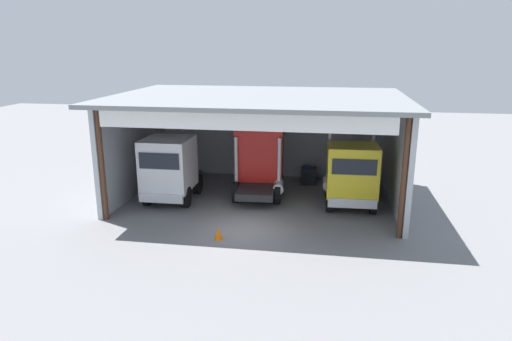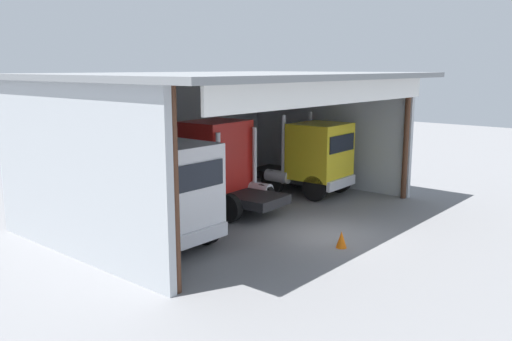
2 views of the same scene
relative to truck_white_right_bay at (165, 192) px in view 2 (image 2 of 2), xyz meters
The scene contains 8 objects.
ground_plane 5.81m from the truck_white_right_bay, 34.38° to the right, with size 80.00×80.00×0.00m, color slate.
workshop_shed 5.42m from the truck_white_right_bay, 25.08° to the left, with size 14.58×10.28×5.59m.
truck_white_right_bay is the anchor object (origin of this frame).
truck_red_center_left_bay 4.83m from the truck_white_right_bay, 22.69° to the left, with size 2.84×4.37×3.69m.
truck_yellow_center_right_bay 9.31m from the truck_white_right_bay, ahead, with size 2.71×4.85×3.70m.
oil_drum 8.74m from the truck_white_right_bay, 37.01° to the left, with size 0.58×0.58×0.89m, color #194CB2.
tool_cart 8.35m from the truck_white_right_bay, 31.43° to the left, with size 0.90×0.60×1.00m, color black.
traffic_cone 5.92m from the truck_white_right_bay, 50.29° to the right, with size 0.36×0.36×0.56m, color orange.
Camera 2 is at (-15.44, -9.93, 5.80)m, focal length 37.52 mm.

